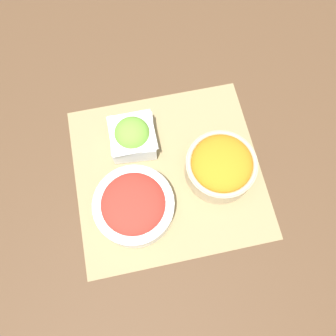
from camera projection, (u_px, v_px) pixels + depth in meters
The scene contains 5 objects.
ground_plane at pixel (168, 172), 0.85m from camera, with size 3.00×3.00×0.00m, color #513823.
placemat at pixel (168, 172), 0.85m from camera, with size 0.45×0.48×0.00m.
tomato_bowl at pixel (134, 205), 0.78m from camera, with size 0.19×0.19×0.08m.
carrot_bowl at pixel (221, 165), 0.81m from camera, with size 0.18×0.18×0.09m.
lettuce_bowl at pixel (133, 136), 0.84m from camera, with size 0.12×0.12×0.09m.
Camera 1 is at (0.27, -0.06, 0.81)m, focal length 35.00 mm.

